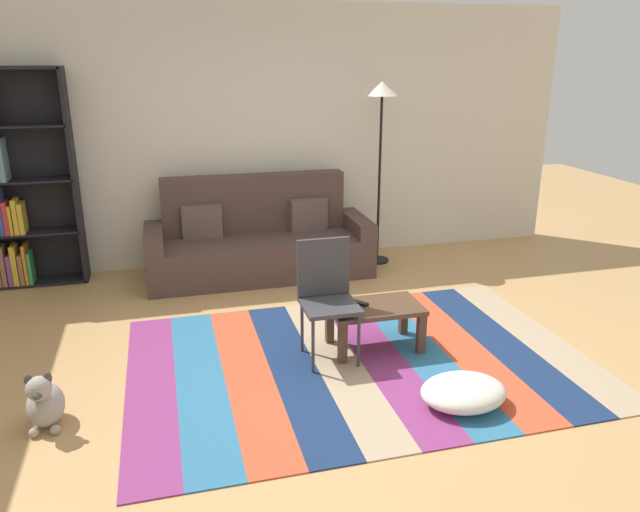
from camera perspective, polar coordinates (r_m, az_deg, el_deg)
name	(u,v)px	position (r m, az deg, el deg)	size (l,w,h in m)	color
ground_plane	(330,360)	(4.62, 0.90, -9.73)	(14.00, 14.00, 0.00)	tan
back_wall	(266,136)	(6.61, -5.15, 11.17)	(6.80, 0.10, 2.70)	silver
rug	(360,361)	(4.60, 3.75, -9.80)	(3.36, 2.28, 0.01)	#843370
couch	(259,242)	(6.28, -5.79, 1.30)	(2.26, 0.80, 1.00)	#4C3833
bookshelf	(14,188)	(6.48, -26.88, 5.75)	(0.90, 0.28, 2.08)	black
coffee_table	(375,314)	(4.68, 5.20, -5.43)	(0.70, 0.43, 0.35)	#513826
pouf	(463,392)	(4.12, 13.34, -12.36)	(0.57, 0.45, 0.19)	white
dog	(45,402)	(4.16, -24.49, -12.43)	(0.22, 0.35, 0.40)	#9E998E
standing_lamp	(381,113)	(6.42, 5.80, 13.20)	(0.32, 0.32, 1.92)	black
tv_remote	(359,303)	(4.67, 3.70, -4.40)	(0.04, 0.15, 0.02)	black
folding_chair	(327,290)	(4.47, 0.64, -3.17)	(0.40, 0.40, 0.90)	#38383D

